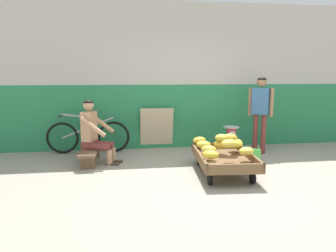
{
  "coord_description": "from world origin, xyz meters",
  "views": [
    {
      "loc": [
        -1.39,
        -4.22,
        1.59
      ],
      "look_at": [
        -0.68,
        0.82,
        0.75
      ],
      "focal_mm": 33.74,
      "sensor_mm": 36.0,
      "label": 1
    }
  ],
  "objects_px": {
    "vendor_seated": "(94,132)",
    "shopping_bag": "(255,155)",
    "customer_adult": "(261,107)",
    "low_bench": "(90,152)",
    "plastic_crate": "(231,149)",
    "sign_board": "(157,128)",
    "banana_cart": "(223,159)",
    "weighing_scale": "(231,134)",
    "bicycle_near_left": "(88,136)"
  },
  "relations": [
    {
      "from": "bicycle_near_left",
      "to": "shopping_bag",
      "type": "xyz_separation_m",
      "value": [
        3.09,
        -1.1,
        -0.23
      ]
    },
    {
      "from": "vendor_seated",
      "to": "customer_adult",
      "type": "height_order",
      "value": "customer_adult"
    },
    {
      "from": "weighing_scale",
      "to": "customer_adult",
      "type": "distance_m",
      "value": 0.84
    },
    {
      "from": "low_bench",
      "to": "customer_adult",
      "type": "relative_size",
      "value": 0.72
    },
    {
      "from": "banana_cart",
      "to": "plastic_crate",
      "type": "distance_m",
      "value": 1.11
    },
    {
      "from": "vendor_seated",
      "to": "plastic_crate",
      "type": "bearing_deg",
      "value": 1.42
    },
    {
      "from": "low_bench",
      "to": "customer_adult",
      "type": "height_order",
      "value": "customer_adult"
    },
    {
      "from": "vendor_seated",
      "to": "customer_adult",
      "type": "relative_size",
      "value": 0.75
    },
    {
      "from": "customer_adult",
      "to": "sign_board",
      "type": "bearing_deg",
      "value": 161.04
    },
    {
      "from": "vendor_seated",
      "to": "shopping_bag",
      "type": "bearing_deg",
      "value": -6.66
    },
    {
      "from": "vendor_seated",
      "to": "shopping_bag",
      "type": "height_order",
      "value": "vendor_seated"
    },
    {
      "from": "bicycle_near_left",
      "to": "sign_board",
      "type": "distance_m",
      "value": 1.43
    },
    {
      "from": "banana_cart",
      "to": "low_bench",
      "type": "height_order",
      "value": "banana_cart"
    },
    {
      "from": "banana_cart",
      "to": "customer_adult",
      "type": "distance_m",
      "value": 1.78
    },
    {
      "from": "low_bench",
      "to": "sign_board",
      "type": "bearing_deg",
      "value": 34.62
    },
    {
      "from": "banana_cart",
      "to": "bicycle_near_left",
      "type": "relative_size",
      "value": 0.9
    },
    {
      "from": "bicycle_near_left",
      "to": "customer_adult",
      "type": "bearing_deg",
      "value": -8.57
    },
    {
      "from": "vendor_seated",
      "to": "plastic_crate",
      "type": "distance_m",
      "value": 2.61
    },
    {
      "from": "plastic_crate",
      "to": "sign_board",
      "type": "bearing_deg",
      "value": 147.25
    },
    {
      "from": "sign_board",
      "to": "vendor_seated",
      "type": "bearing_deg",
      "value": -142.74
    },
    {
      "from": "vendor_seated",
      "to": "plastic_crate",
      "type": "relative_size",
      "value": 3.17
    },
    {
      "from": "vendor_seated",
      "to": "bicycle_near_left",
      "type": "bearing_deg",
      "value": 104.24
    },
    {
      "from": "plastic_crate",
      "to": "low_bench",
      "type": "bearing_deg",
      "value": -179.25
    },
    {
      "from": "plastic_crate",
      "to": "shopping_bag",
      "type": "distance_m",
      "value": 0.52
    },
    {
      "from": "banana_cart",
      "to": "plastic_crate",
      "type": "relative_size",
      "value": 4.16
    },
    {
      "from": "banana_cart",
      "to": "bicycle_near_left",
      "type": "height_order",
      "value": "bicycle_near_left"
    },
    {
      "from": "banana_cart",
      "to": "customer_adult",
      "type": "height_order",
      "value": "customer_adult"
    },
    {
      "from": "low_bench",
      "to": "weighing_scale",
      "type": "relative_size",
      "value": 3.69
    },
    {
      "from": "shopping_bag",
      "to": "bicycle_near_left",
      "type": "bearing_deg",
      "value": 160.43
    },
    {
      "from": "weighing_scale",
      "to": "shopping_bag",
      "type": "height_order",
      "value": "weighing_scale"
    },
    {
      "from": "plastic_crate",
      "to": "bicycle_near_left",
      "type": "height_order",
      "value": "bicycle_near_left"
    },
    {
      "from": "low_bench",
      "to": "sign_board",
      "type": "distance_m",
      "value": 1.61
    },
    {
      "from": "plastic_crate",
      "to": "weighing_scale",
      "type": "height_order",
      "value": "weighing_scale"
    },
    {
      "from": "low_bench",
      "to": "vendor_seated",
      "type": "height_order",
      "value": "vendor_seated"
    },
    {
      "from": "plastic_crate",
      "to": "customer_adult",
      "type": "xyz_separation_m",
      "value": [
        0.65,
        0.18,
        0.8
      ]
    },
    {
      "from": "low_bench",
      "to": "plastic_crate",
      "type": "bearing_deg",
      "value": 0.75
    },
    {
      "from": "weighing_scale",
      "to": "bicycle_near_left",
      "type": "distance_m",
      "value": 2.86
    },
    {
      "from": "bicycle_near_left",
      "to": "sign_board",
      "type": "relative_size",
      "value": 1.87
    },
    {
      "from": "customer_adult",
      "to": "bicycle_near_left",
      "type": "bearing_deg",
      "value": 171.43
    },
    {
      "from": "plastic_crate",
      "to": "weighing_scale",
      "type": "distance_m",
      "value": 0.3
    },
    {
      "from": "shopping_bag",
      "to": "customer_adult",
      "type": "bearing_deg",
      "value": 60.27
    },
    {
      "from": "banana_cart",
      "to": "weighing_scale",
      "type": "distance_m",
      "value": 1.12
    },
    {
      "from": "vendor_seated",
      "to": "weighing_scale",
      "type": "distance_m",
      "value": 2.58
    },
    {
      "from": "bicycle_near_left",
      "to": "vendor_seated",
      "type": "bearing_deg",
      "value": -75.76
    },
    {
      "from": "plastic_crate",
      "to": "shopping_bag",
      "type": "xyz_separation_m",
      "value": [
        0.32,
        -0.4,
        -0.03
      ]
    },
    {
      "from": "vendor_seated",
      "to": "shopping_bag",
      "type": "distance_m",
      "value": 2.95
    },
    {
      "from": "low_bench",
      "to": "plastic_crate",
      "type": "xyz_separation_m",
      "value": [
        2.66,
        0.03,
        -0.05
      ]
    },
    {
      "from": "vendor_seated",
      "to": "customer_adult",
      "type": "bearing_deg",
      "value": 4.32
    },
    {
      "from": "plastic_crate",
      "to": "bicycle_near_left",
      "type": "bearing_deg",
      "value": 165.89
    },
    {
      "from": "low_bench",
      "to": "weighing_scale",
      "type": "height_order",
      "value": "weighing_scale"
    }
  ]
}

